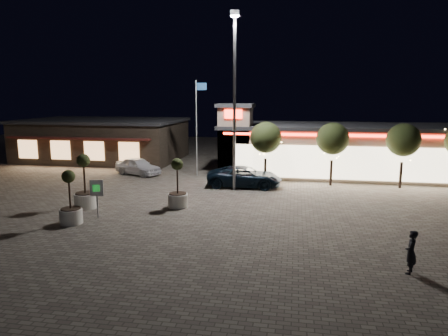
% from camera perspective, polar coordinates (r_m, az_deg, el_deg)
% --- Properties ---
extents(ground, '(90.00, 90.00, 0.00)m').
position_cam_1_polar(ground, '(21.78, -7.07, -7.81)').
color(ground, '#6B6256').
rests_on(ground, ground).
extents(retail_building, '(20.40, 8.40, 6.10)m').
position_cam_1_polar(retail_building, '(36.00, 15.31, 2.68)').
color(retail_building, gray).
rests_on(retail_building, ground).
extents(restaurant_building, '(16.40, 11.00, 4.30)m').
position_cam_1_polar(restaurant_building, '(44.82, -16.77, 3.96)').
color(restaurant_building, '#382D23').
rests_on(restaurant_building, ground).
extents(floodlight_pole, '(0.60, 0.40, 12.38)m').
position_cam_1_polar(floodlight_pole, '(28.08, 1.51, 10.85)').
color(floodlight_pole, gray).
rests_on(floodlight_pole, ground).
extents(flagpole, '(0.95, 0.10, 8.00)m').
position_cam_1_polar(flagpole, '(33.81, -3.81, 6.87)').
color(flagpole, white).
rests_on(flagpole, ground).
extents(string_tree_a, '(2.42, 2.42, 4.79)m').
position_cam_1_polar(string_tree_a, '(31.00, 5.99, 4.33)').
color(string_tree_a, '#332319').
rests_on(string_tree_a, ground).
extents(string_tree_b, '(2.42, 2.42, 4.79)m').
position_cam_1_polar(string_tree_b, '(31.04, 15.26, 4.04)').
color(string_tree_b, '#332319').
rests_on(string_tree_b, ground).
extents(string_tree_c, '(2.42, 2.42, 4.79)m').
position_cam_1_polar(string_tree_c, '(31.87, 24.26, 3.65)').
color(string_tree_c, '#332319').
rests_on(string_tree_c, ground).
extents(pickup_truck, '(5.60, 2.68, 1.54)m').
position_cam_1_polar(pickup_truck, '(29.94, 2.95, -1.24)').
color(pickup_truck, black).
rests_on(pickup_truck, ground).
extents(white_sedan, '(4.71, 3.37, 1.49)m').
position_cam_1_polar(white_sedan, '(35.30, -12.20, 0.26)').
color(white_sedan, white).
rests_on(white_sedan, ground).
extents(pedestrian, '(0.61, 0.73, 1.71)m').
position_cam_1_polar(pedestrian, '(17.10, 25.15, -10.82)').
color(pedestrian, black).
rests_on(pedestrian, ground).
extents(planter_left, '(1.35, 1.35, 3.33)m').
position_cam_1_polar(planter_left, '(25.61, -19.21, -3.18)').
color(planter_left, white).
rests_on(planter_left, ground).
extents(planter_mid, '(1.19, 1.19, 2.91)m').
position_cam_1_polar(planter_mid, '(22.82, -21.08, -5.23)').
color(planter_mid, white).
rests_on(planter_mid, ground).
extents(planter_right, '(1.23, 1.23, 3.02)m').
position_cam_1_polar(planter_right, '(24.59, -6.63, -3.44)').
color(planter_right, white).
rests_on(planter_right, ground).
extents(valet_sign, '(0.70, 0.27, 2.15)m').
position_cam_1_polar(valet_sign, '(23.29, -17.73, -3.19)').
color(valet_sign, gray).
rests_on(valet_sign, ground).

